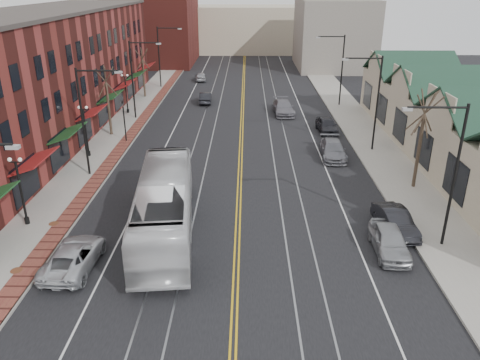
{
  "coord_description": "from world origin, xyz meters",
  "views": [
    {
      "loc": [
        0.5,
        -16.9,
        13.74
      ],
      "look_at": [
        0.09,
        10.59,
        2.0
      ],
      "focal_mm": 35.0,
      "sensor_mm": 36.0,
      "label": 1
    }
  ],
  "objects_px": {
    "parked_car_a": "(389,241)",
    "parked_car_c": "(333,150)",
    "transit_bus": "(165,206)",
    "parked_suv": "(74,256)",
    "parked_car_b": "(395,221)",
    "parked_car_d": "(327,125)"
  },
  "relations": [
    {
      "from": "parked_car_a",
      "to": "parked_car_c",
      "type": "bearing_deg",
      "value": 93.8
    },
    {
      "from": "parked_suv",
      "to": "parked_car_a",
      "type": "distance_m",
      "value": 16.79
    },
    {
      "from": "parked_car_b",
      "to": "parked_car_c",
      "type": "distance_m",
      "value": 12.73
    },
    {
      "from": "parked_car_a",
      "to": "parked_car_b",
      "type": "height_order",
      "value": "parked_car_a"
    },
    {
      "from": "transit_bus",
      "to": "parked_car_b",
      "type": "bearing_deg",
      "value": 175.5
    },
    {
      "from": "parked_car_b",
      "to": "parked_car_c",
      "type": "bearing_deg",
      "value": 89.87
    },
    {
      "from": "parked_car_a",
      "to": "parked_car_d",
      "type": "height_order",
      "value": "parked_car_d"
    },
    {
      "from": "transit_bus",
      "to": "parked_car_d",
      "type": "relative_size",
      "value": 2.99
    },
    {
      "from": "parked_car_b",
      "to": "parked_car_d",
      "type": "bearing_deg",
      "value": 85.54
    },
    {
      "from": "parked_car_c",
      "to": "parked_car_d",
      "type": "relative_size",
      "value": 1.14
    },
    {
      "from": "parked_car_c",
      "to": "parked_car_a",
      "type": "bearing_deg",
      "value": -85.67
    },
    {
      "from": "parked_car_a",
      "to": "parked_car_b",
      "type": "xyz_separation_m",
      "value": [
        0.99,
        2.3,
        -0.03
      ]
    },
    {
      "from": "transit_bus",
      "to": "parked_car_b",
      "type": "xyz_separation_m",
      "value": [
        13.51,
        0.37,
        -1.08
      ]
    },
    {
      "from": "transit_bus",
      "to": "parked_car_b",
      "type": "relative_size",
      "value": 3.03
    },
    {
      "from": "transit_bus",
      "to": "parked_car_c",
      "type": "bearing_deg",
      "value": -138.65
    },
    {
      "from": "transit_bus",
      "to": "parked_car_c",
      "type": "distance_m",
      "value": 17.69
    },
    {
      "from": "parked_suv",
      "to": "parked_car_a",
      "type": "xyz_separation_m",
      "value": [
        16.69,
        1.75,
        0.05
      ]
    },
    {
      "from": "parked_suv",
      "to": "parked_car_c",
      "type": "distance_m",
      "value": 23.2
    },
    {
      "from": "parked_suv",
      "to": "parked_car_b",
      "type": "distance_m",
      "value": 18.14
    },
    {
      "from": "parked_car_b",
      "to": "parked_car_d",
      "type": "xyz_separation_m",
      "value": [
        -0.94,
        19.82,
        0.03
      ]
    },
    {
      "from": "transit_bus",
      "to": "parked_suv",
      "type": "relative_size",
      "value": 2.61
    },
    {
      "from": "transit_bus",
      "to": "parked_car_a",
      "type": "distance_m",
      "value": 12.72
    }
  ]
}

